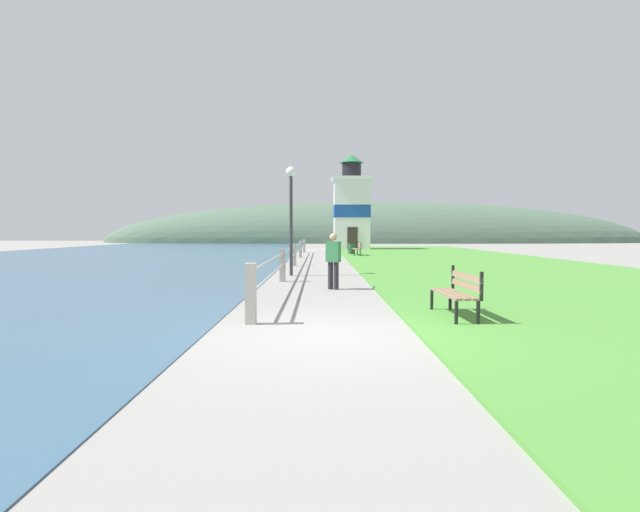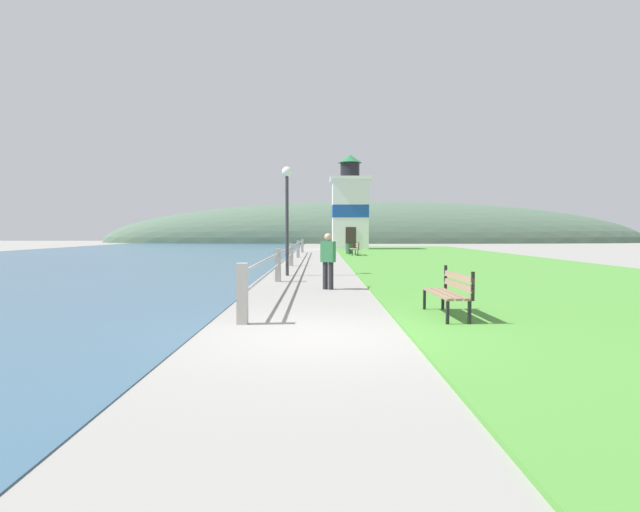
% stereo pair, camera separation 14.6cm
% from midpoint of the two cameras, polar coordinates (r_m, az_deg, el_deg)
% --- Properties ---
extents(ground_plane, '(160.00, 160.00, 0.00)m').
position_cam_midpoint_polar(ground_plane, '(7.77, 0.24, -9.13)').
color(ground_plane, gray).
extents(grass_verge, '(12.00, 53.63, 0.06)m').
position_cam_midpoint_polar(grass_verge, '(26.59, 16.28, -0.71)').
color(grass_verge, '#4C8E38').
rests_on(grass_verge, ground_plane).
extents(water_strip, '(24.00, 85.81, 0.01)m').
position_cam_midpoint_polar(water_strip, '(29.06, -28.47, -0.69)').
color(water_strip, '#385B75').
rests_on(water_strip, ground_plane).
extents(seawall_railing, '(0.18, 29.57, 1.06)m').
position_cam_midpoint_polar(seawall_railing, '(23.36, -3.07, 0.41)').
color(seawall_railing, '#A8A399').
rests_on(seawall_railing, ground_plane).
extents(park_bench_near, '(0.53, 1.66, 0.94)m').
position_cam_midpoint_polar(park_bench_near, '(9.46, 15.13, -3.80)').
color(park_bench_near, '#846B51').
rests_on(park_bench_near, ground_plane).
extents(park_bench_midway, '(0.51, 1.85, 0.94)m').
position_cam_midpoint_polar(park_bench_midway, '(32.78, 4.22, 0.93)').
color(park_bench_midway, '#846B51').
rests_on(park_bench_midway, ground_plane).
extents(lighthouse, '(3.60, 3.60, 8.48)m').
position_cam_midpoint_polar(lighthouse, '(45.08, 3.58, 5.40)').
color(lighthouse, white).
rests_on(lighthouse, ground_plane).
extents(person_strolling, '(0.43, 0.35, 1.56)m').
position_cam_midpoint_polar(person_strolling, '(13.85, 1.29, -0.34)').
color(person_strolling, '#28282D').
rests_on(person_strolling, ground_plane).
extents(trash_bin, '(0.54, 0.54, 0.84)m').
position_cam_midpoint_polar(trash_bin, '(34.86, 3.54, 0.85)').
color(trash_bin, '#2D5138').
rests_on(trash_bin, ground_plane).
extents(lamp_post, '(0.36, 0.36, 3.96)m').
position_cam_midpoint_polar(lamp_post, '(18.23, -3.51, 6.35)').
color(lamp_post, '#333338').
rests_on(lamp_post, ground_plane).
extents(distant_hillside, '(80.00, 16.00, 12.00)m').
position_cam_midpoint_polar(distant_hillside, '(73.82, 6.30, 1.54)').
color(distant_hillside, '#4C6651').
rests_on(distant_hillside, ground_plane).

